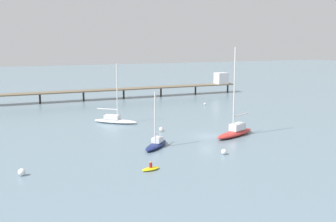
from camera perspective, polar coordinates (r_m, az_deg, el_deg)
The scene contains 10 objects.
ground_plane at distance 69.65m, azimuth 5.30°, elevation -3.39°, with size 400.00×400.00×0.00m, color slate.
pier at distance 116.54m, azimuth -1.72°, elevation 3.45°, with size 67.37×5.56×5.92m.
sailboat_navy at distance 62.02m, azimuth -1.61°, elevation -4.42°, with size 5.93×6.19×8.34m.
sailboat_white at distance 80.33m, azimuth -7.22°, elevation -1.15°, with size 8.17×7.16×11.30m.
sailboat_red at distance 70.01m, azimuth 9.12°, elevation -2.64°, with size 9.42×5.88×14.57m.
dinghy_yellow at distance 51.64m, azimuth -2.37°, elevation -7.80°, with size 2.55×1.59×1.14m.
mooring_buoy_inner at distance 52.38m, azimuth -19.25°, elevation -7.84°, with size 0.88×0.88×0.88m, color silver.
mooring_buoy_outer at distance 72.77m, azimuth -0.95°, elevation -2.48°, with size 0.74×0.74×0.74m, color silver.
mooring_buoy_far at distance 101.86m, azimuth 5.03°, elevation 0.96°, with size 0.56×0.56×0.56m, color silver.
mooring_buoy_mid at distance 58.80m, azimuth 7.60°, elevation -5.51°, with size 0.79×0.79×0.79m, color silver.
Camera 1 is at (-31.68, -59.99, 15.78)m, focal length 44.90 mm.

